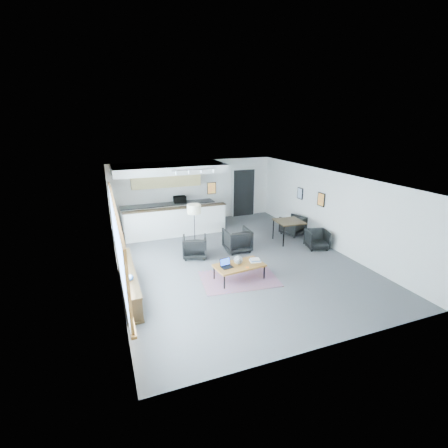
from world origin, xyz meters
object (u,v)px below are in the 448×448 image
object	(u,v)px
coffee_table	(239,266)
floor_lamp	(194,211)
armchair_right	(237,239)
microwave	(180,199)
book_stack	(255,260)
armchair_left	(195,246)
ceramic_pot	(238,260)
dining_chair_far	(293,226)
dining_table	(289,223)
dining_chair_near	(317,240)
laptop	(226,264)

from	to	relation	value
coffee_table	floor_lamp	bearing A→B (deg)	96.36
armchair_right	microwave	xyz separation A→B (m)	(-1.08, 3.55, 0.68)
book_stack	armchair_left	distance (m)	2.24
book_stack	floor_lamp	xyz separation A→B (m)	(-1.05, 2.44, 0.90)
armchair_right	floor_lamp	world-z (taller)	floor_lamp
ceramic_pot	dining_chair_far	xyz separation A→B (m)	(3.40, 2.60, -0.22)
ceramic_pot	microwave	size ratio (longest dim) A/B	0.49
book_stack	dining_table	world-z (taller)	dining_table
dining_table	dining_chair_near	bearing A→B (deg)	-59.38
armchair_left	floor_lamp	xyz separation A→B (m)	(0.17, 0.56, 1.00)
armchair_left	microwave	world-z (taller)	microwave
coffee_table	armchair_right	bearing A→B (deg)	62.15
laptop	floor_lamp	distance (m)	2.62
ceramic_pot	dining_table	size ratio (longest dim) A/B	0.25
dining_chair_near	armchair_left	bearing A→B (deg)	-176.36
dining_chair_near	ceramic_pot	bearing A→B (deg)	-147.95
dining_table	microwave	bearing A→B (deg)	132.88
laptop	dining_table	size ratio (longest dim) A/B	0.35
armchair_left	armchair_right	xyz separation A→B (m)	(1.48, 0.00, 0.04)
armchair_right	floor_lamp	size ratio (longest dim) A/B	0.53
coffee_table	dining_table	distance (m)	3.52
armchair_right	dining_table	world-z (taller)	armchair_right
armchair_left	armchair_right	size ratio (longest dim) A/B	0.91
coffee_table	book_stack	size ratio (longest dim) A/B	4.25
dining_chair_far	coffee_table	bearing A→B (deg)	17.66
microwave	laptop	bearing A→B (deg)	-88.54
dining_chair_far	armchair_right	bearing A→B (deg)	-4.73
dining_chair_near	book_stack	bearing A→B (deg)	-144.75
book_stack	armchair_right	xyz separation A→B (m)	(0.26, 1.89, -0.06)
armchair_left	coffee_table	bearing A→B (deg)	126.88
coffee_table	armchair_left	xyz separation A→B (m)	(-0.72, 1.91, -0.02)
dining_chair_far	microwave	xyz separation A→B (m)	(-3.72, 2.81, 0.76)
coffee_table	laptop	bearing A→B (deg)	171.41
coffee_table	laptop	world-z (taller)	laptop
laptop	floor_lamp	xyz separation A→B (m)	(-0.17, 2.46, 0.88)
armchair_left	dining_table	distance (m)	3.57
dining_chair_near	floor_lamp	bearing A→B (deg)	175.61
coffee_table	armchair_left	distance (m)	2.04
book_stack	armchair_right	distance (m)	1.90
laptop	armchair_right	size ratio (longest dim) A/B	0.41
ceramic_pot	armchair_left	world-z (taller)	armchair_left
dining_table	ceramic_pot	bearing A→B (deg)	-144.77
floor_lamp	dining_chair_near	xyz separation A→B (m)	(3.94, -1.35, -1.08)
book_stack	armchair_left	world-z (taller)	armchair_left
book_stack	dining_chair_near	distance (m)	3.10
dining_table	armchair_left	bearing A→B (deg)	-177.63
laptop	armchair_right	xyz separation A→B (m)	(1.14, 1.90, -0.08)
book_stack	dining_chair_far	xyz separation A→B (m)	(2.89, 2.62, -0.14)
armchair_left	floor_lamp	size ratio (longest dim) A/B	0.48
dining_table	dining_chair_near	xyz separation A→B (m)	(0.55, -0.94, -0.40)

